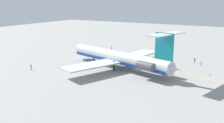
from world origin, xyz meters
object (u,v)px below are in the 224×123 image
object	(u,v)px
main_jetliner	(121,58)
ground_crew_portside	(31,66)
ground_crew_near_tail	(201,62)
ground_crew_starboard	(112,47)
safety_cone_nose	(210,74)
ground_crew_near_nose	(195,60)

from	to	relation	value
main_jetliner	ground_crew_portside	xyz separation A→B (m)	(23.38, 15.16, -2.36)
ground_crew_portside	main_jetliner	bearing A→B (deg)	-51.66
ground_crew_near_tail	ground_crew_starboard	bearing A→B (deg)	142.12
safety_cone_nose	main_jetliner	bearing A→B (deg)	15.08
ground_crew_portside	ground_crew_near_nose	bearing A→B (deg)	-44.70
ground_crew_portside	ground_crew_near_tail	bearing A→B (deg)	-48.56
ground_crew_near_nose	main_jetliner	bearing A→B (deg)	135.66
main_jetliner	ground_crew_near_tail	world-z (taller)	main_jetliner
main_jetliner	safety_cone_nose	world-z (taller)	main_jetliner
ground_crew_starboard	safety_cone_nose	xyz separation A→B (m)	(-43.33, 17.99, -0.87)
ground_crew_near_tail	ground_crew_starboard	size ratio (longest dim) A/B	0.93
main_jetliner	ground_crew_near_nose	world-z (taller)	main_jetliner
ground_crew_portside	safety_cone_nose	distance (m)	53.43
ground_crew_starboard	safety_cone_nose	world-z (taller)	ground_crew_starboard
ground_crew_near_nose	ground_crew_starboard	world-z (taller)	ground_crew_starboard
ground_crew_near_nose	safety_cone_nose	bearing A→B (deg)	-151.88
main_jetliner	ground_crew_starboard	xyz separation A→B (m)	(18.02, -24.81, -2.32)
ground_crew_near_nose	ground_crew_starboard	distance (m)	36.48
main_jetliner	ground_crew_near_nose	size ratio (longest dim) A/B	24.24
ground_crew_near_tail	safety_cone_nose	size ratio (longest dim) A/B	3.07
ground_crew_near_nose	ground_crew_near_tail	distance (m)	3.68
ground_crew_near_tail	ground_crew_portside	world-z (taller)	ground_crew_portside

